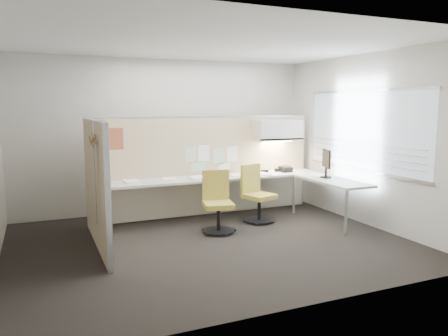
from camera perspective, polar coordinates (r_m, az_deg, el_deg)
name	(u,v)px	position (r m, az deg, el deg)	size (l,w,h in m)	color
floor	(210,243)	(6.39, -1.81, -9.74)	(5.50, 4.50, 0.01)	black
ceiling	(209,42)	(6.14, -1.93, 16.08)	(5.50, 4.50, 0.01)	white
wall_back	(166,136)	(8.23, -7.62, 4.20)	(5.50, 0.02, 2.80)	beige
wall_front	(298,166)	(4.11, 9.70, 0.24)	(5.50, 0.02, 2.80)	beige
wall_right	(365,140)	(7.55, 17.97, 3.52)	(0.02, 4.50, 2.80)	beige
window_pane	(365,131)	(7.53, 17.88, 4.66)	(0.01, 2.80, 1.30)	#9FAAB9
partition_back	(206,166)	(7.85, -2.39, 0.21)	(4.10, 0.06, 1.75)	#D0B890
partition_left	(96,185)	(6.29, -16.38, -2.09)	(0.06, 2.20, 1.75)	#D0B890
desk	(236,184)	(7.60, 1.58, -2.12)	(4.00, 2.07, 0.73)	beige
overhead_bin	(278,130)	(8.18, 7.02, 4.95)	(0.90, 0.36, 0.38)	beige
task_light_strip	(277,141)	(8.19, 6.99, 3.49)	(0.60, 0.06, 0.02)	#FFEABF
pinned_papers	(211,158)	(7.82, -1.76, 1.36)	(1.01, 0.00, 0.47)	#8CBF8C
poster	(115,139)	(7.34, -14.09, 3.71)	(0.28, 0.00, 0.35)	#E34D1C
chair_left	(217,204)	(6.81, -0.86, -4.72)	(0.52, 0.54, 0.94)	black
chair_right	(256,196)	(7.43, 4.24, -3.61)	(0.56, 0.58, 0.95)	black
monitor	(326,162)	(7.64, 13.21, 0.81)	(0.20, 0.44, 0.48)	black
phone	(285,169)	(8.22, 8.03, -0.16)	(0.22, 0.21, 0.12)	black
stapler	(265,171)	(8.11, 5.33, -0.42)	(0.14, 0.04, 0.05)	black
tape_dispenser	(277,170)	(8.24, 6.98, -0.26)	(0.10, 0.06, 0.06)	black
coat_hook	(93,149)	(5.66, -16.73, 2.39)	(0.18, 0.43, 1.30)	silver
paper_stack_0	(132,182)	(7.17, -11.98, -1.74)	(0.23, 0.30, 0.04)	white
paper_stack_1	(169,179)	(7.35, -7.16, -1.43)	(0.23, 0.30, 0.02)	white
paper_stack_2	(197,178)	(7.36, -3.53, -1.31)	(0.23, 0.30, 0.04)	white
paper_stack_3	(237,175)	(7.72, 1.64, -0.94)	(0.23, 0.30, 0.02)	white
paper_stack_4	(262,174)	(7.87, 5.03, -0.78)	(0.23, 0.30, 0.02)	white
paper_stack_5	(318,175)	(7.89, 12.12, -0.92)	(0.23, 0.30, 0.02)	white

